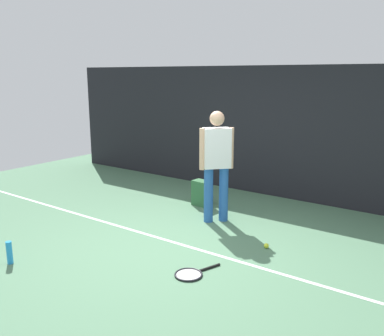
{
  "coord_description": "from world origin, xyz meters",
  "views": [
    {
      "loc": [
        3.16,
        -3.99,
        2.23
      ],
      "look_at": [
        0.0,
        0.4,
        1.0
      ],
      "focal_mm": 38.83,
      "sensor_mm": 36.0,
      "label": 1
    }
  ],
  "objects_px": {
    "tennis_player": "(217,160)",
    "tennis_ball_by_fence": "(266,246)",
    "backpack": "(202,193)",
    "tennis_racket": "(191,274)",
    "water_bottle": "(9,253)"
  },
  "relations": [
    {
      "from": "backpack",
      "to": "water_bottle",
      "type": "height_order",
      "value": "backpack"
    },
    {
      "from": "tennis_player",
      "to": "water_bottle",
      "type": "relative_size",
      "value": 6.09
    },
    {
      "from": "tennis_racket",
      "to": "water_bottle",
      "type": "distance_m",
      "value": 2.2
    },
    {
      "from": "backpack",
      "to": "tennis_ball_by_fence",
      "type": "bearing_deg",
      "value": 154.29
    },
    {
      "from": "tennis_player",
      "to": "tennis_ball_by_fence",
      "type": "height_order",
      "value": "tennis_player"
    },
    {
      "from": "tennis_player",
      "to": "tennis_racket",
      "type": "relative_size",
      "value": 2.67
    },
    {
      "from": "tennis_player",
      "to": "tennis_racket",
      "type": "height_order",
      "value": "tennis_player"
    },
    {
      "from": "tennis_racket",
      "to": "tennis_ball_by_fence",
      "type": "xyz_separation_m",
      "value": [
        0.37,
        1.18,
        0.02
      ]
    },
    {
      "from": "backpack",
      "to": "tennis_ball_by_fence",
      "type": "distance_m",
      "value": 2.01
    },
    {
      "from": "tennis_player",
      "to": "tennis_ball_by_fence",
      "type": "xyz_separation_m",
      "value": [
        1.1,
        -0.49,
        -0.93
      ]
    },
    {
      "from": "tennis_racket",
      "to": "tennis_ball_by_fence",
      "type": "bearing_deg",
      "value": -178.2
    },
    {
      "from": "backpack",
      "to": "tennis_ball_by_fence",
      "type": "height_order",
      "value": "backpack"
    },
    {
      "from": "tennis_player",
      "to": "tennis_racket",
      "type": "distance_m",
      "value": 2.06
    },
    {
      "from": "tennis_racket",
      "to": "water_bottle",
      "type": "xyz_separation_m",
      "value": [
        -1.94,
        -1.03,
        0.13
      ]
    },
    {
      "from": "tennis_racket",
      "to": "tennis_ball_by_fence",
      "type": "distance_m",
      "value": 1.24
    }
  ]
}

